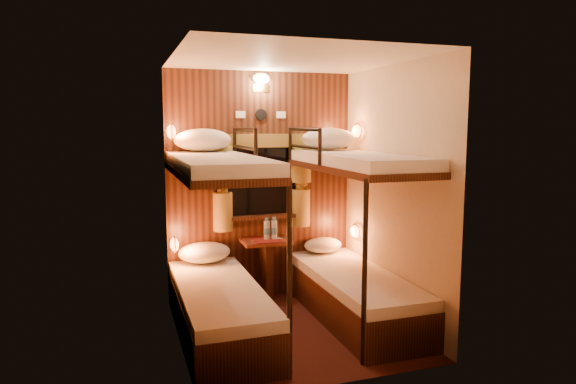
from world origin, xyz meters
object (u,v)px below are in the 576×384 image
object	(u,v)px
bunk_left	(219,274)
bottle_left	(267,230)
table	(266,261)
bunk_right	(354,261)
bottle_right	(274,230)

from	to	relation	value
bunk_left	bottle_left	xyz separation A→B (m)	(0.66, 0.78, 0.19)
bunk_left	table	size ratio (longest dim) A/B	2.90
bunk_right	table	xyz separation A→B (m)	(-0.65, 0.78, -0.14)
bottle_right	bottle_left	bearing A→B (deg)	174.52
bottle_left	bottle_right	bearing A→B (deg)	-5.48
bunk_right	table	size ratio (longest dim) A/B	2.90
bunk_left	bunk_right	bearing A→B (deg)	0.00
table	bottle_right	xyz separation A→B (m)	(0.09, -0.01, 0.34)
bottle_left	bunk_left	bearing A→B (deg)	-130.05
bunk_right	bottle_left	bearing A→B (deg)	129.32
bunk_right	table	bearing A→B (deg)	129.67
bunk_left	table	distance (m)	1.02
bunk_right	bottle_right	distance (m)	0.98
bunk_left	bottle_right	bearing A→B (deg)	46.50
bunk_left	bottle_right	distance (m)	1.08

